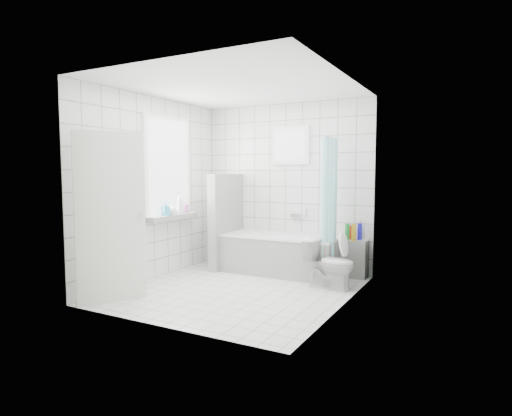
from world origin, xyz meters
The scene contains 19 objects.
ground centered at (0.00, 0.00, 0.00)m, with size 3.00×3.00×0.00m, color white.
ceiling centered at (0.00, 0.00, 2.60)m, with size 3.00×3.00×0.00m, color white.
wall_back centered at (0.00, 1.50, 1.30)m, with size 2.80×0.02×2.60m, color white.
wall_front centered at (0.00, -1.50, 1.30)m, with size 2.80×0.02×2.60m, color white.
wall_left centered at (-1.40, 0.00, 1.30)m, with size 0.02×3.00×2.60m, color white.
wall_right centered at (1.40, 0.00, 1.30)m, with size 0.02×3.00×2.60m, color white.
window_left centered at (-1.35, 0.30, 1.60)m, with size 0.01×0.90×1.40m, color white.
window_back centered at (0.10, 1.46, 1.95)m, with size 0.50×0.01×0.50m, color white.
window_sill centered at (-1.31, 0.30, 0.86)m, with size 0.18×1.02×0.08m, color white.
door centered at (-1.04, -1.14, 1.00)m, with size 0.04×0.80×2.00m, color silver.
bathtub centered at (0.10, 1.12, 0.29)m, with size 1.77×0.77×0.58m.
partition_wall centered at (-0.85, 1.07, 0.75)m, with size 0.15×0.85×1.50m, color white.
tiled_ledge centered at (1.14, 1.38, 0.28)m, with size 0.40×0.24×0.55m, color white.
toilet centered at (1.03, 0.65, 0.33)m, with size 0.37×0.65×0.66m, color white.
curtain_rod centered at (0.93, 1.10, 2.00)m, with size 0.02×0.02×0.80m, color silver.
shower_curtain centered at (0.93, 0.97, 1.10)m, with size 0.14×0.48×1.78m, color #50E4EB, non-canonical shape.
tub_faucet centered at (0.20, 1.46, 0.85)m, with size 0.18×0.06×0.06m, color silver.
sill_bottles centered at (-1.30, 0.37, 1.02)m, with size 0.18×0.60×0.33m.
ledge_bottles centered at (1.13, 1.35, 0.67)m, with size 0.22×0.20×0.25m.
Camera 1 is at (2.79, -4.70, 1.54)m, focal length 30.00 mm.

